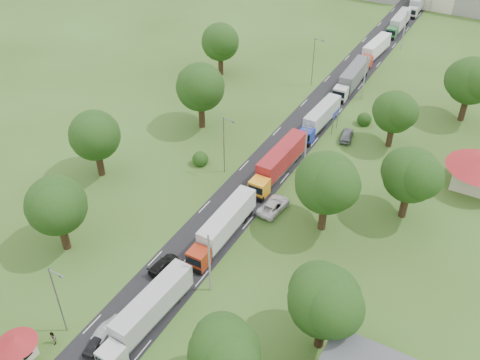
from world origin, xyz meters
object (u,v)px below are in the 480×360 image
Objects in this scene: guard_booth at (17,345)px; info_sign at (336,116)px; truck_0 at (148,312)px; car_lane_mid at (109,329)px; car_lane_front at (97,343)px.

guard_booth is 1.07× the size of info_sign.
info_sign reaches higher than truck_0.
guard_booth is at bearing -101.68° from info_sign.
guard_booth is 9.46m from car_lane_mid.
info_sign reaches higher than guard_booth.
truck_0 is (9.33, 10.21, -0.03)m from guard_booth.
info_sign is 55.40m from car_lane_front.
info_sign reaches higher than car_lane_front.
truck_0 is (-3.07, -49.80, -0.86)m from info_sign.
truck_0 is at bearing -133.03° from car_lane_mid.
guard_booth is 1.02× the size of car_lane_mid.
guard_booth reaches higher than car_lane_mid.
truck_0 is at bearing -128.84° from car_lane_front.
car_lane_mid is (0.00, 2.00, 0.05)m from car_lane_front.
car_lane_mid is (-6.20, -53.00, -2.29)m from info_sign.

